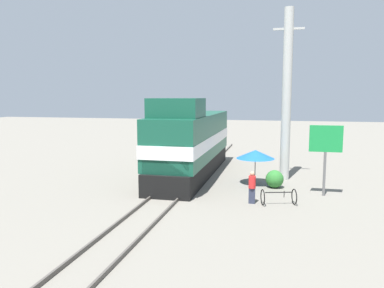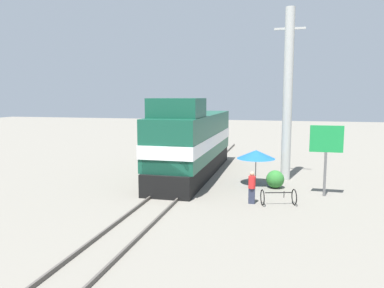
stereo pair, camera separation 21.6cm
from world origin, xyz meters
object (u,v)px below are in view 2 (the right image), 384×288
Objects in this scene: billboard_sign at (326,144)px; utility_pole at (288,95)px; vendor_umbrella at (256,154)px; bicycle at (278,197)px; locomotive at (192,143)px; person_bystander at (252,186)px.

utility_pole is at bearing 119.09° from billboard_sign.
utility_pole is 4.19m from vendor_umbrella.
bicycle is at bearing -93.22° from utility_pole.
billboard_sign is at bearing -24.70° from vendor_umbrella.
locomotive reaches higher than person_bystander.
vendor_umbrella is (4.17, -1.49, -0.37)m from locomotive.
utility_pole is 7.36m from person_bystander.
billboard_sign is 2.33× the size of person_bystander.
locomotive is at bearing 160.35° from vendor_umbrella.
utility_pole is 4.70× the size of vendor_umbrella.
locomotive is 7.02m from person_bystander.
locomotive reaches higher than vendor_umbrella.
vendor_umbrella is at bearing -132.47° from utility_pole.
locomotive is 7.94× the size of person_bystander.
person_bystander is (-1.56, -5.75, -4.33)m from utility_pole.
vendor_umbrella is at bearing -19.65° from locomotive.
utility_pole is 6.00× the size of bicycle.
locomotive is 4.44m from vendor_umbrella.
vendor_umbrella reaches higher than bicycle.
locomotive is 7.23× the size of bicycle.
bicycle is (5.52, -5.36, -1.76)m from locomotive.
bicycle is (1.35, -3.88, -1.39)m from vendor_umbrella.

